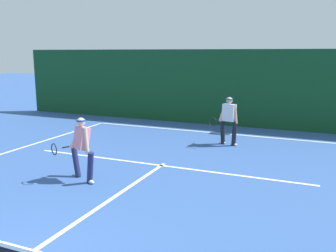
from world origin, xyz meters
TOP-DOWN VIEW (x-y plane):
  - court_line_baseline_far at (0.00, 10.90)m, footprint 10.02×0.10m
  - court_line_service at (0.00, 6.21)m, footprint 8.17×0.10m
  - court_line_centre at (0.00, 3.20)m, footprint 0.10×6.40m
  - player_near at (-1.30, 4.39)m, footprint 1.11×0.81m
  - player_far at (1.11, 9.24)m, footprint 0.91×0.84m
  - tennis_ball at (-4.01, 8.40)m, footprint 0.07×0.07m
  - back_fence_windscreen at (0.00, 12.56)m, footprint 20.26×0.12m

SIDE VIEW (x-z plane):
  - court_line_baseline_far at x=0.00m, z-range 0.00..0.01m
  - court_line_service at x=0.00m, z-range 0.00..0.01m
  - court_line_centre at x=0.00m, z-range 0.00..0.01m
  - tennis_ball at x=-4.01m, z-range 0.00..0.07m
  - player_near at x=-1.30m, z-range 0.07..1.63m
  - player_far at x=1.11m, z-range 0.08..1.71m
  - back_fence_windscreen at x=0.00m, z-range 0.00..3.21m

